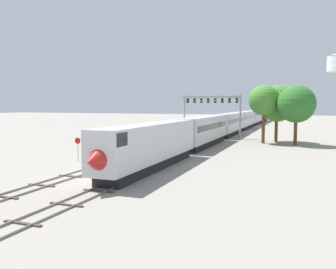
{
  "coord_description": "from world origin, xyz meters",
  "views": [
    {
      "loc": [
        16.66,
        -29.28,
        6.83
      ],
      "look_at": [
        1.0,
        12.0,
        3.0
      ],
      "focal_mm": 37.58,
      "sensor_mm": 36.0,
      "label": 1
    }
  ],
  "objects_px": {
    "passenger_train": "(239,121)",
    "trackside_tree_right": "(296,104)",
    "signal_gantry": "(212,106)",
    "trackside_tree_left": "(264,101)",
    "stop_sign": "(78,146)",
    "trackside_tree_mid": "(277,104)"
  },
  "relations": [
    {
      "from": "signal_gantry",
      "to": "trackside_tree_left",
      "type": "bearing_deg",
      "value": -30.61
    },
    {
      "from": "passenger_train",
      "to": "trackside_tree_mid",
      "type": "height_order",
      "value": "trackside_tree_mid"
    },
    {
      "from": "passenger_train",
      "to": "trackside_tree_right",
      "type": "xyz_separation_m",
      "value": [
        13.84,
        -26.78,
        4.23
      ]
    },
    {
      "from": "passenger_train",
      "to": "trackside_tree_left",
      "type": "relative_size",
      "value": 13.0
    },
    {
      "from": "signal_gantry",
      "to": "trackside_tree_mid",
      "type": "distance_m",
      "value": 13.12
    },
    {
      "from": "signal_gantry",
      "to": "passenger_train",
      "type": "bearing_deg",
      "value": 83.42
    },
    {
      "from": "trackside_tree_left",
      "to": "trackside_tree_mid",
      "type": "bearing_deg",
      "value": 59.44
    },
    {
      "from": "passenger_train",
      "to": "stop_sign",
      "type": "relative_size",
      "value": 45.64
    },
    {
      "from": "signal_gantry",
      "to": "trackside_tree_mid",
      "type": "xyz_separation_m",
      "value": [
        12.75,
        -3.1,
        0.37
      ]
    },
    {
      "from": "trackside_tree_left",
      "to": "passenger_train",
      "type": "bearing_deg",
      "value": 108.28
    },
    {
      "from": "passenger_train",
      "to": "trackside_tree_mid",
      "type": "distance_m",
      "value": 25.28
    },
    {
      "from": "stop_sign",
      "to": "trackside_tree_mid",
      "type": "relative_size",
      "value": 0.28
    },
    {
      "from": "stop_sign",
      "to": "trackside_tree_mid",
      "type": "bearing_deg",
      "value": 56.83
    },
    {
      "from": "passenger_train",
      "to": "trackside_tree_right",
      "type": "bearing_deg",
      "value": -62.67
    },
    {
      "from": "passenger_train",
      "to": "trackside_tree_mid",
      "type": "bearing_deg",
      "value": -65.08
    },
    {
      "from": "stop_sign",
      "to": "trackside_tree_mid",
      "type": "distance_m",
      "value": 37.8
    },
    {
      "from": "stop_sign",
      "to": "signal_gantry",
      "type": "bearing_deg",
      "value": 77.32
    },
    {
      "from": "stop_sign",
      "to": "trackside_tree_mid",
      "type": "xyz_separation_m",
      "value": [
        20.5,
        31.35,
        5.03
      ]
    },
    {
      "from": "stop_sign",
      "to": "trackside_tree_right",
      "type": "relative_size",
      "value": 0.29
    },
    {
      "from": "signal_gantry",
      "to": "stop_sign",
      "type": "distance_m",
      "value": 35.62
    },
    {
      "from": "trackside_tree_left",
      "to": "signal_gantry",
      "type": "bearing_deg",
      "value": 149.39
    },
    {
      "from": "passenger_train",
      "to": "signal_gantry",
      "type": "relative_size",
      "value": 10.86
    }
  ]
}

